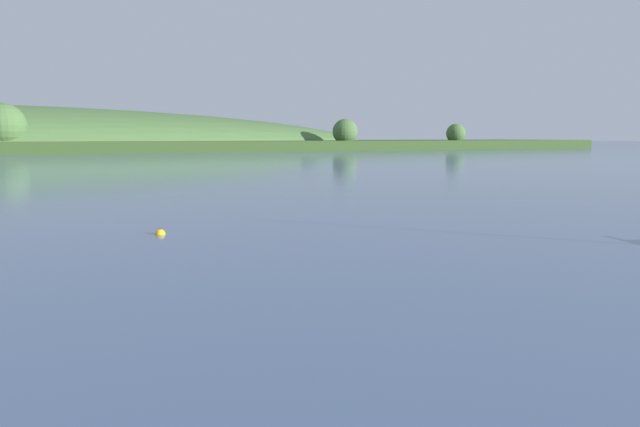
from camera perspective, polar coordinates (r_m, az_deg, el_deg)
name	(u,v)px	position (r m, az deg, el deg)	size (l,w,h in m)	color
mooring_buoy_off_fishing_boat	(160,234)	(35.63, -15.31, -1.96)	(0.60, 0.60, 0.68)	yellow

